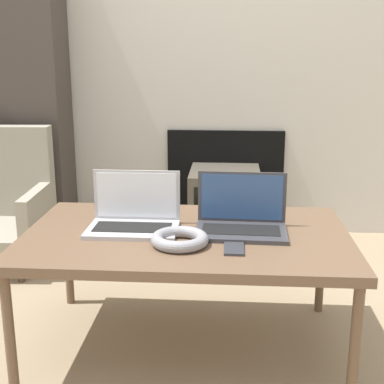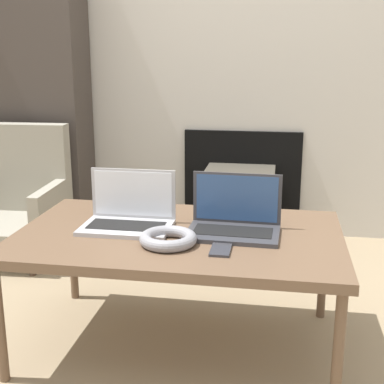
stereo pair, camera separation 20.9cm
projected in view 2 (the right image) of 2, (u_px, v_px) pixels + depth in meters
ground_plane at (168, 378)px, 1.91m from camera, size 14.00×14.00×0.00m
wall_back at (224, 24)px, 3.18m from camera, size 7.00×0.08×2.60m
table at (179, 241)px, 2.01m from camera, size 1.21×0.75×0.47m
laptop_left at (129, 215)px, 2.06m from camera, size 0.34×0.22×0.21m
laptop_right at (234, 220)px, 1.99m from camera, size 0.35×0.23×0.21m
headphones at (168, 239)px, 1.87m from camera, size 0.20×0.20×0.04m
phone at (221, 248)px, 1.83m from camera, size 0.07×0.15×0.01m
tv at (239, 208)px, 3.17m from camera, size 0.41×0.45×0.45m
armchair at (10, 195)px, 3.04m from camera, size 0.64×0.56×0.73m
bookshelf at (19, 84)px, 3.28m from camera, size 0.82×0.32×1.87m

